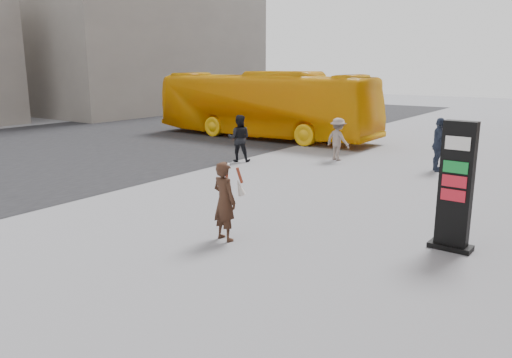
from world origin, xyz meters
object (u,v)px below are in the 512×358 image
Objects in this scene: woman at (225,200)px; pedestrian_b at (338,139)px; pedestrian_a at (239,138)px; pedestrian_c at (439,145)px; bus at (264,105)px; info_pylon at (456,187)px.

woman is 1.03× the size of pedestrian_b.
pedestrian_a is (-4.78, 6.67, 0.02)m from woman.
pedestrian_c reaches higher than pedestrian_b.
bus is at bearing 42.56° from pedestrian_c.
info_pylon is 1.58× the size of pedestrian_b.
info_pylon is at bearing 121.46° from pedestrian_a.
pedestrian_b is at bearing -66.50° from woman.
woman is 14.34m from bus.
woman is at bearing 142.24° from pedestrian_c.
bus is 6.69× the size of pedestrian_a.
woman is 8.21m from pedestrian_a.
woman is (-3.77, -2.08, -0.40)m from info_pylon.
pedestrian_a is 1.09× the size of pedestrian_b.
pedestrian_c is at bearing 170.70° from pedestrian_a.
pedestrian_c reaches higher than pedestrian_a.
pedestrian_c is (-2.28, 7.00, -0.33)m from info_pylon.
pedestrian_a is at bearing -153.26° from bus.
woman is 0.14× the size of bus.
info_pylon reaches higher than pedestrian_a.
info_pylon reaches higher than woman.
info_pylon is at bearing 145.85° from pedestrian_b.
bus is (-11.31, 10.10, 0.34)m from info_pylon.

